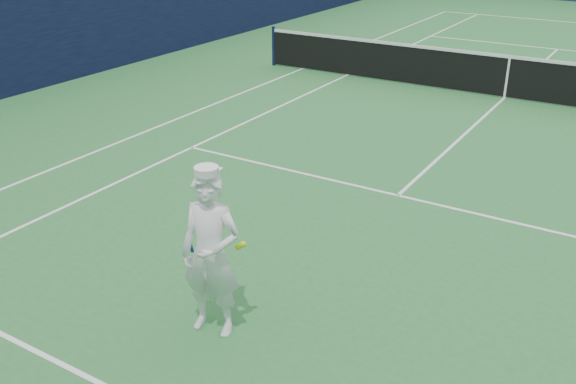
% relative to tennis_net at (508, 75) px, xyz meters
% --- Properties ---
extents(ground, '(80.00, 80.00, 0.00)m').
position_rel_tennis_net_xyz_m(ground, '(0.00, 0.00, -0.55)').
color(ground, '#2A7035').
rests_on(ground, ground).
extents(court_markings, '(11.03, 23.83, 0.01)m').
position_rel_tennis_net_xyz_m(court_markings, '(0.00, 0.00, -0.55)').
color(court_markings, white).
rests_on(court_markings, ground).
extents(windscreen_fence, '(20.12, 36.12, 4.00)m').
position_rel_tennis_net_xyz_m(windscreen_fence, '(0.00, 0.00, 1.45)').
color(windscreen_fence, '#0F1938').
rests_on(windscreen_fence, ground).
extents(tennis_net, '(12.88, 0.09, 1.07)m').
position_rel_tennis_net_xyz_m(tennis_net, '(0.00, 0.00, 0.00)').
color(tennis_net, '#141E4C').
rests_on(tennis_net, ground).
extents(tennis_player, '(0.83, 0.55, 1.87)m').
position_rel_tennis_net_xyz_m(tennis_player, '(-0.35, -10.61, 0.36)').
color(tennis_player, white).
rests_on(tennis_player, ground).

